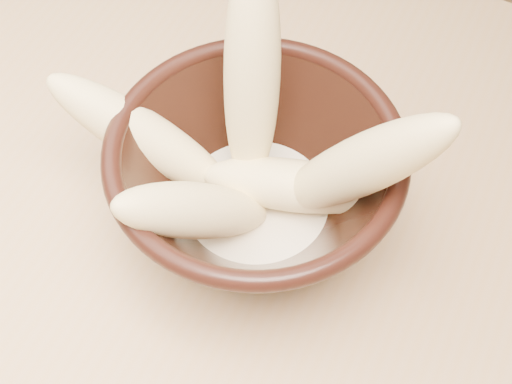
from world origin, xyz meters
TOP-DOWN VIEW (x-y plane):
  - table at (0.00, 0.00)m, footprint 1.20×0.80m
  - bowl at (0.07, 0.04)m, footprint 0.22×0.22m
  - milk_puddle at (0.07, 0.04)m, footprint 0.12×0.12m
  - banana_upright at (0.05, 0.07)m, footprint 0.07×0.10m
  - banana_left at (-0.02, 0.03)m, footprint 0.16×0.06m
  - banana_right at (0.14, 0.04)m, footprint 0.14×0.05m
  - banana_across at (0.10, 0.05)m, footprint 0.15×0.07m
  - banana_front at (0.05, -0.01)m, footprint 0.11×0.13m

SIDE VIEW (x-z plane):
  - table at x=0.00m, z-range 0.30..1.05m
  - milk_puddle at x=0.07m, z-range 0.78..0.80m
  - bowl at x=0.07m, z-range 0.76..0.88m
  - banana_across at x=0.10m, z-range 0.80..0.85m
  - banana_left at x=-0.02m, z-range 0.78..0.90m
  - banana_front at x=0.05m, z-range 0.78..0.90m
  - banana_right at x=0.14m, z-range 0.78..0.97m
  - banana_upright at x=0.05m, z-range 0.79..0.99m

